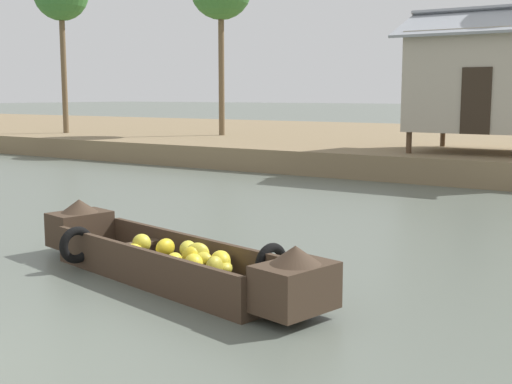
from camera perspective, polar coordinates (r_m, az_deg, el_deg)
name	(u,v)px	position (r m, az deg, el deg)	size (l,w,h in m)	color
ground_plane	(368,216)	(13.97, 9.29, -1.97)	(300.00, 300.00, 0.00)	#596056
banana_boat	(170,258)	(9.05, -7.17, -5.51)	(5.18, 1.97, 0.83)	#3D2D21
stilt_house_left	(494,80)	(21.20, 19.21, 8.83)	(4.96, 3.96, 4.20)	#4C3826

